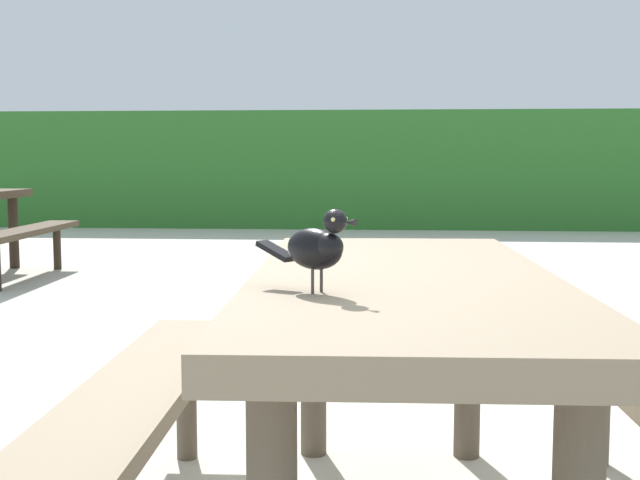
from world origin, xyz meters
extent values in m
cube|color=#2D6B28|center=(0.00, 10.36, 0.86)|extent=(28.00, 1.66, 1.71)
cube|color=#84725B|center=(0.01, -0.21, 0.70)|extent=(0.82, 1.83, 0.07)
cylinder|color=brown|center=(-0.28, 0.48, 0.33)|extent=(0.09, 0.09, 0.67)
cylinder|color=brown|center=(0.25, 0.50, 0.33)|extent=(0.09, 0.09, 0.67)
cube|color=#84725B|center=(-0.69, -0.24, 0.41)|extent=(0.34, 1.72, 0.05)
cylinder|color=brown|center=(-0.71, 0.40, 0.20)|extent=(0.07, 0.07, 0.39)
cylinder|color=brown|center=(0.69, 0.46, 0.20)|extent=(0.07, 0.07, 0.39)
ellipsoid|color=black|center=(-0.19, -0.54, 0.84)|extent=(0.16, 0.15, 0.09)
ellipsoid|color=black|center=(-0.16, -0.57, 0.84)|extent=(0.09, 0.09, 0.06)
sphere|color=black|center=(-0.14, -0.58, 0.90)|extent=(0.05, 0.05, 0.05)
sphere|color=#EAE08C|center=(-0.12, -0.57, 0.90)|extent=(0.01, 0.01, 0.01)
sphere|color=#EAE08C|center=(-0.14, -0.60, 0.90)|extent=(0.01, 0.01, 0.01)
cone|color=black|center=(-0.11, -0.60, 0.90)|extent=(0.03, 0.03, 0.02)
cube|color=black|center=(-0.28, -0.47, 0.82)|extent=(0.10, 0.09, 0.04)
cylinder|color=#47423D|center=(-0.17, -0.53, 0.77)|extent=(0.01, 0.01, 0.05)
cylinder|color=#47423D|center=(-0.19, -0.56, 0.77)|extent=(0.01, 0.01, 0.05)
cylinder|color=#2E241A|center=(-3.51, 5.12, 0.33)|extent=(0.09, 0.09, 0.67)
cube|color=#473828|center=(-3.06, 4.43, 0.41)|extent=(0.33, 1.72, 0.05)
cylinder|color=#2E241A|center=(-3.08, 5.08, 0.20)|extent=(0.07, 0.07, 0.39)
camera|label=1|loc=(-0.03, -2.31, 1.03)|focal=46.31mm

